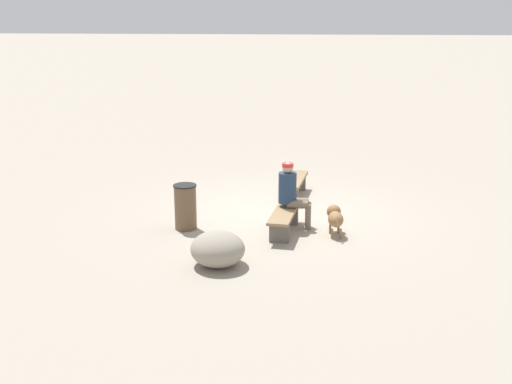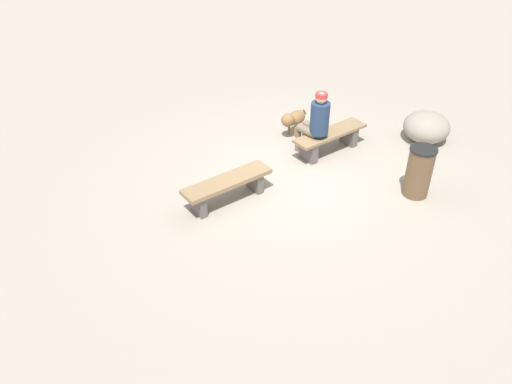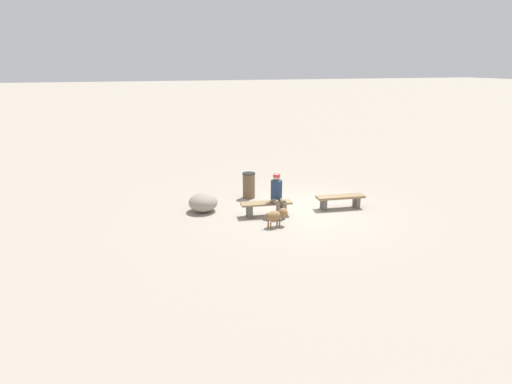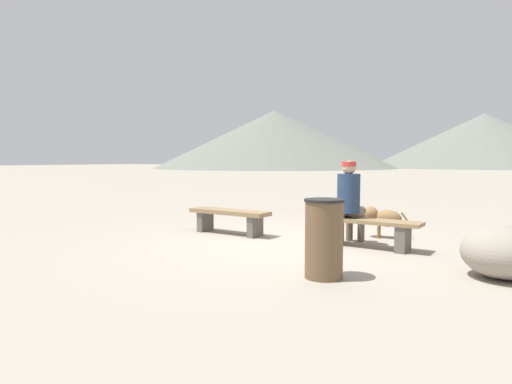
# 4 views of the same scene
# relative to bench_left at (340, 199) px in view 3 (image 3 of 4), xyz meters

# --- Properties ---
(ground) EXTENTS (210.00, 210.00, 0.06)m
(ground) POSITION_rel_bench_left_xyz_m (1.29, -0.25, -0.34)
(ground) COLOR #9E9384
(bench_left) EXTENTS (1.57, 0.56, 0.43)m
(bench_left) POSITION_rel_bench_left_xyz_m (0.00, 0.00, 0.00)
(bench_left) COLOR #605B56
(bench_left) RESTS_ON ground
(bench_right) EXTENTS (1.57, 0.56, 0.42)m
(bench_right) POSITION_rel_bench_left_xyz_m (2.45, -0.08, -0.02)
(bench_right) COLOR #605B56
(bench_right) RESTS_ON ground
(seated_person) EXTENTS (0.34, 0.63, 1.28)m
(seated_person) POSITION_rel_bench_left_xyz_m (2.14, 0.03, 0.42)
(seated_person) COLOR navy
(seated_person) RESTS_ON ground
(dog) EXTENTS (0.74, 0.33, 0.52)m
(dog) POSITION_rel_bench_left_xyz_m (2.45, 0.86, 0.04)
(dog) COLOR olive
(dog) RESTS_ON ground
(trash_bin) EXTENTS (0.44, 0.44, 0.87)m
(trash_bin) POSITION_rel_bench_left_xyz_m (2.42, -1.97, 0.13)
(trash_bin) COLOR brown
(trash_bin) RESTS_ON ground
(boulder) EXTENTS (1.27, 1.27, 0.58)m
(boulder) POSITION_rel_bench_left_xyz_m (4.18, -1.06, -0.02)
(boulder) COLOR gray
(boulder) RESTS_ON ground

